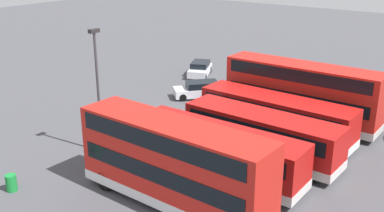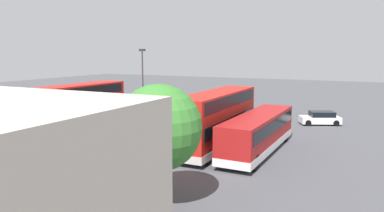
{
  "view_description": "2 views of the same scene",
  "coord_description": "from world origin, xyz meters",
  "px_view_note": "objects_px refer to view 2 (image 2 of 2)",
  "views": [
    {
      "loc": [
        25.54,
        21.9,
        12.83
      ],
      "look_at": [
        -0.54,
        2.66,
        1.4
      ],
      "focal_mm": 43.19,
      "sensor_mm": 36.0,
      "label": 1
    },
    {
      "loc": [
        -16.13,
        35.39,
        7.62
      ],
      "look_at": [
        0.64,
        1.01,
        1.96
      ],
      "focal_mm": 33.73,
      "sensor_mm": 36.0,
      "label": 2
    }
  ],
  "objects_px": {
    "bus_double_decker_second": "(217,118)",
    "bus_single_deck_fourth": "(139,122)",
    "lamp_post_tall": "(143,79)",
    "waste_bin_yellow": "(101,111)",
    "bus_double_decker_sixth": "(79,106)",
    "bus_single_deck_fifth": "(112,117)",
    "car_small_green": "(320,118)",
    "bus_single_deck_third": "(178,124)",
    "bus_single_deck_near_end": "(258,132)",
    "car_hatchback_silver": "(257,120)"
  },
  "relations": [
    {
      "from": "bus_double_decker_second",
      "to": "bus_single_deck_fourth",
      "type": "xyz_separation_m",
      "value": [
        7.17,
        0.57,
        -0.83
      ]
    },
    {
      "from": "bus_double_decker_second",
      "to": "lamp_post_tall",
      "type": "bearing_deg",
      "value": -33.17
    },
    {
      "from": "waste_bin_yellow",
      "to": "lamp_post_tall",
      "type": "bearing_deg",
      "value": 177.58
    },
    {
      "from": "bus_double_decker_sixth",
      "to": "bus_single_deck_fifth",
      "type": "bearing_deg",
      "value": 179.06
    },
    {
      "from": "car_small_green",
      "to": "lamp_post_tall",
      "type": "height_order",
      "value": "lamp_post_tall"
    },
    {
      "from": "car_small_green",
      "to": "bus_single_deck_third",
      "type": "bearing_deg",
      "value": 53.52
    },
    {
      "from": "bus_single_deck_near_end",
      "to": "bus_single_deck_fifth",
      "type": "relative_size",
      "value": 1.11
    },
    {
      "from": "waste_bin_yellow",
      "to": "bus_single_deck_fourth",
      "type": "bearing_deg",
      "value": 142.55
    },
    {
      "from": "bus_double_decker_second",
      "to": "lamp_post_tall",
      "type": "height_order",
      "value": "lamp_post_tall"
    },
    {
      "from": "bus_single_deck_near_end",
      "to": "bus_single_deck_third",
      "type": "bearing_deg",
      "value": 0.43
    },
    {
      "from": "bus_single_deck_third",
      "to": "car_hatchback_silver",
      "type": "xyz_separation_m",
      "value": [
        -4.25,
        -9.39,
        -0.92
      ]
    },
    {
      "from": "car_small_green",
      "to": "waste_bin_yellow",
      "type": "relative_size",
      "value": 4.71
    },
    {
      "from": "waste_bin_yellow",
      "to": "car_hatchback_silver",
      "type": "bearing_deg",
      "value": -176.62
    },
    {
      "from": "bus_single_deck_third",
      "to": "bus_single_deck_fourth",
      "type": "bearing_deg",
      "value": 12.35
    },
    {
      "from": "car_small_green",
      "to": "lamp_post_tall",
      "type": "xyz_separation_m",
      "value": [
        18.82,
        5.58,
        4.0
      ]
    },
    {
      "from": "bus_single_deck_third",
      "to": "lamp_post_tall",
      "type": "bearing_deg",
      "value": -42.17
    },
    {
      "from": "bus_double_decker_second",
      "to": "waste_bin_yellow",
      "type": "relative_size",
      "value": 12.28
    },
    {
      "from": "waste_bin_yellow",
      "to": "bus_single_deck_third",
      "type": "bearing_deg",
      "value": 151.59
    },
    {
      "from": "bus_double_decker_sixth",
      "to": "car_hatchback_silver",
      "type": "xyz_separation_m",
      "value": [
        -15.34,
        -9.22,
        -1.75
      ]
    },
    {
      "from": "bus_single_deck_fourth",
      "to": "bus_single_deck_fifth",
      "type": "height_order",
      "value": "same"
    },
    {
      "from": "bus_double_decker_second",
      "to": "car_small_green",
      "type": "height_order",
      "value": "bus_double_decker_second"
    },
    {
      "from": "bus_single_deck_near_end",
      "to": "bus_double_decker_second",
      "type": "height_order",
      "value": "bus_double_decker_second"
    },
    {
      "from": "bus_double_decker_sixth",
      "to": "car_hatchback_silver",
      "type": "height_order",
      "value": "bus_double_decker_sixth"
    },
    {
      "from": "bus_single_deck_fourth",
      "to": "bus_double_decker_sixth",
      "type": "xyz_separation_m",
      "value": [
        7.61,
        -0.94,
        0.83
      ]
    },
    {
      "from": "car_small_green",
      "to": "waste_bin_yellow",
      "type": "distance_m",
      "value": 25.82
    },
    {
      "from": "bus_double_decker_sixth",
      "to": "waste_bin_yellow",
      "type": "xyz_separation_m",
      "value": [
        4.15,
        -8.07,
        -1.97
      ]
    },
    {
      "from": "bus_single_deck_fourth",
      "to": "bus_single_deck_near_end",
      "type": "bearing_deg",
      "value": -175.56
    },
    {
      "from": "bus_double_decker_second",
      "to": "bus_double_decker_sixth",
      "type": "xyz_separation_m",
      "value": [
        14.78,
        -0.37,
        -0.0
      ]
    },
    {
      "from": "bus_single_deck_near_end",
      "to": "bus_double_decker_sixth",
      "type": "relative_size",
      "value": 1.07
    },
    {
      "from": "bus_single_deck_fourth",
      "to": "car_hatchback_silver",
      "type": "bearing_deg",
      "value": -127.3
    },
    {
      "from": "bus_single_deck_fourth",
      "to": "car_small_green",
      "type": "relative_size",
      "value": 2.29
    },
    {
      "from": "bus_single_deck_third",
      "to": "waste_bin_yellow",
      "type": "xyz_separation_m",
      "value": [
        15.24,
        -8.24,
        -1.15
      ]
    },
    {
      "from": "bus_single_deck_fourth",
      "to": "lamp_post_tall",
      "type": "distance_m",
      "value": 10.68
    },
    {
      "from": "bus_double_decker_sixth",
      "to": "car_hatchback_silver",
      "type": "distance_m",
      "value": 17.99
    },
    {
      "from": "bus_double_decker_second",
      "to": "waste_bin_yellow",
      "type": "height_order",
      "value": "bus_double_decker_second"
    },
    {
      "from": "bus_single_deck_near_end",
      "to": "lamp_post_tall",
      "type": "height_order",
      "value": "lamp_post_tall"
    },
    {
      "from": "car_hatchback_silver",
      "to": "waste_bin_yellow",
      "type": "bearing_deg",
      "value": 3.38
    },
    {
      "from": "bus_single_deck_fifth",
      "to": "car_hatchback_silver",
      "type": "relative_size",
      "value": 2.31
    },
    {
      "from": "bus_single_deck_third",
      "to": "bus_single_deck_fifth",
      "type": "height_order",
      "value": "same"
    },
    {
      "from": "bus_single_deck_near_end",
      "to": "car_small_green",
      "type": "height_order",
      "value": "bus_single_deck_near_end"
    },
    {
      "from": "bus_single_deck_third",
      "to": "bus_single_deck_fifth",
      "type": "xyz_separation_m",
      "value": [
        7.09,
        -0.11,
        -0.0
      ]
    },
    {
      "from": "car_small_green",
      "to": "bus_double_decker_second",
      "type": "bearing_deg",
      "value": 65.26
    },
    {
      "from": "bus_single_deck_near_end",
      "to": "lamp_post_tall",
      "type": "xyz_separation_m",
      "value": [
        15.81,
        -7.92,
        3.08
      ]
    },
    {
      "from": "bus_double_decker_second",
      "to": "lamp_post_tall",
      "type": "relative_size",
      "value": 1.45
    },
    {
      "from": "bus_double_decker_second",
      "to": "bus_single_deck_fourth",
      "type": "relative_size",
      "value": 1.14
    },
    {
      "from": "bus_single_deck_fourth",
      "to": "waste_bin_yellow",
      "type": "xyz_separation_m",
      "value": [
        11.76,
        -9.01,
        -1.14
      ]
    },
    {
      "from": "bus_single_deck_fifth",
      "to": "bus_double_decker_sixth",
      "type": "xyz_separation_m",
      "value": [
        4.01,
        -0.07,
        0.83
      ]
    },
    {
      "from": "bus_double_decker_second",
      "to": "bus_single_deck_near_end",
      "type": "bearing_deg",
      "value": -175.79
    },
    {
      "from": "bus_single_deck_near_end",
      "to": "bus_double_decker_sixth",
      "type": "xyz_separation_m",
      "value": [
        18.1,
        -0.12,
        0.83
      ]
    },
    {
      "from": "lamp_post_tall",
      "to": "bus_single_deck_third",
      "type": "bearing_deg",
      "value": 137.83
    }
  ]
}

